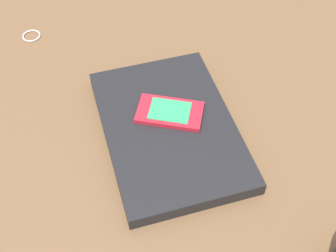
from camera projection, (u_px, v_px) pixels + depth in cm
name	position (u px, v px, depth cm)	size (l,w,h in cm)	color
desk_surface	(172.00, 102.00, 83.60)	(120.00, 80.00, 3.00)	brown
laptop_closed	(168.00, 129.00, 75.99)	(31.23, 21.23, 2.50)	black
cell_phone_on_laptop	(171.00, 112.00, 76.09)	(7.60, 11.69, 0.98)	red
key_ring	(31.00, 36.00, 93.20)	(3.79, 3.79, 0.36)	silver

